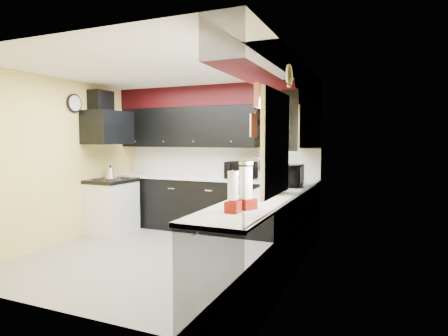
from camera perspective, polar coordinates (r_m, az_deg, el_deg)
name	(u,v)px	position (r m, az deg, el deg)	size (l,w,h in m)	color
ground	(165,256)	(5.30, -9.04, -13.08)	(3.60, 3.60, 0.00)	gray
wall_back	(218,158)	(6.66, -0.96, 1.49)	(3.60, 0.06, 2.50)	#E0C666
wall_right	(298,169)	(4.39, 11.14, -0.09)	(0.06, 3.60, 2.50)	#E0C666
wall_left	(62,161)	(6.21, -23.43, 0.93)	(0.06, 3.60, 2.50)	#E0C666
ceiling	(162,70)	(5.14, -9.38, 14.58)	(3.60, 3.60, 0.06)	white
cab_back	(211,205)	(6.48, -2.03, -5.72)	(3.60, 0.60, 0.90)	black
cab_right	(264,240)	(4.31, 6.17, -10.93)	(0.60, 3.00, 0.90)	black
counter_back	(211,178)	(6.41, -2.04, -1.58)	(3.62, 0.64, 0.04)	white
counter_right	(265,199)	(4.21, 6.22, -4.74)	(0.64, 3.02, 0.04)	white
splash_back	(218,162)	(6.65, -0.99, 0.97)	(3.60, 0.02, 0.50)	white
splash_right	(297,174)	(4.39, 11.00, -0.86)	(0.02, 3.60, 0.50)	white
upper_back	(188,127)	(6.72, -5.50, 6.19)	(2.60, 0.35, 0.70)	black
upper_right	(299,124)	(5.30, 11.36, 6.62)	(0.35, 1.80, 0.70)	black
soffit_back	(213,96)	(6.53, -1.62, 10.89)	(3.60, 0.36, 0.35)	black
soffit_right	(279,72)	(4.30, 8.43, 14.23)	(0.36, 3.24, 0.35)	black
stove	(112,208)	(6.65, -16.71, -5.81)	(0.60, 0.75, 0.86)	white
cooktop	(111,181)	(6.58, -16.80, -1.87)	(0.62, 0.77, 0.06)	black
hood	(108,128)	(6.58, -17.30, 5.88)	(0.50, 0.78, 0.55)	black
hood_duct	(101,103)	(6.69, -18.25, 9.43)	(0.24, 0.40, 0.40)	black
window	(276,143)	(3.50, 7.96, 3.75)	(0.03, 0.86, 0.96)	white
valance	(271,100)	(3.53, 7.16, 10.26)	(0.04, 0.88, 0.20)	red
pan_top	(258,114)	(6.14, 5.17, 8.24)	(0.03, 0.22, 0.40)	black
pan_mid	(255,129)	(6.00, 4.77, 5.94)	(0.03, 0.28, 0.46)	black
pan_low	(260,131)	(6.25, 5.51, 5.60)	(0.03, 0.24, 0.42)	black
cut_board	(253,126)	(5.89, 4.50, 6.46)	(0.03, 0.26, 0.35)	white
baskets	(275,173)	(4.51, 7.77, -0.82)	(0.27, 0.27, 0.50)	brown
clock	(74,103)	(6.38, -21.84, 9.15)	(0.03, 0.30, 0.30)	black
deco_plate	(289,76)	(4.09, 9.90, 13.66)	(0.03, 0.24, 0.24)	white
toaster_oven	(241,170)	(6.18, 2.55, -0.34)	(0.47, 0.39, 0.28)	black
microwave	(288,176)	(5.25, 9.78, -1.14)	(0.53, 0.36, 0.29)	black
utensil_crock	(262,175)	(6.08, 5.81, -1.08)	(0.13, 0.13, 0.14)	silver
knife_block	(266,173)	(6.02, 6.35, -0.74)	(0.10, 0.14, 0.22)	black
kettle	(111,173)	(6.75, -16.91, -0.71)	(0.20, 0.20, 0.18)	silver
dispenser_a	(246,186)	(3.47, 3.34, -2.80)	(0.16, 0.16, 0.43)	#6A050D
dispenser_b	(233,194)	(3.29, 1.38, -4.05)	(0.12, 0.12, 0.33)	#5E000F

